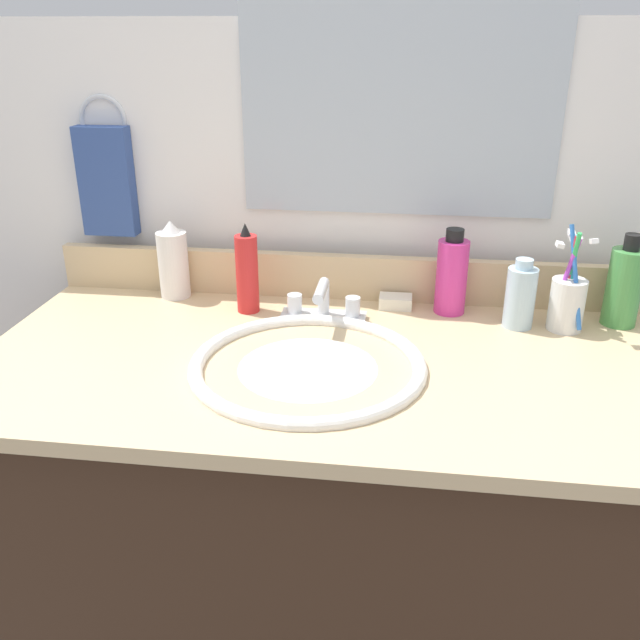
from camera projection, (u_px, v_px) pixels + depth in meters
The scene contains 16 objects.
vanity_cabinet at pixel (323, 545), 1.29m from camera, with size 1.13×0.54×0.75m, color #382316.
countertop at pixel (324, 365), 1.14m from camera, with size 1.17×0.59×0.02m, color #D1B284.
backsplash at pixel (342, 277), 1.38m from camera, with size 1.17×0.02×0.09m, color #D1B284.
back_wall at pixel (344, 338), 1.50m from camera, with size 2.27×0.04×1.30m, color white.
mirror_panel at pixel (401, 63), 1.24m from camera, with size 0.60×0.01×0.56m, color #B2BCC6.
towel_ring at pixel (103, 120), 1.36m from camera, with size 0.10×0.10×0.01m, color silver.
hand_towel at pixel (107, 182), 1.39m from camera, with size 0.11×0.04×0.22m, color #334C8C.
sink_basin at pixel (308, 384), 1.12m from camera, with size 0.39×0.39×0.11m.
faucet at pixel (323, 307), 1.27m from camera, with size 0.16×0.10×0.08m.
bottle_spray_red at pixel (247, 272), 1.30m from camera, with size 0.04×0.04×0.18m.
bottle_gel_clear at pixel (520, 296), 1.24m from camera, with size 0.05×0.05×0.13m.
bottle_lotion_white at pixel (173, 262), 1.37m from camera, with size 0.06×0.06×0.16m.
bottle_soap_pink at pixel (452, 275), 1.29m from camera, with size 0.06×0.06×0.17m.
bottle_toner_green at pixel (624, 286), 1.24m from camera, with size 0.06×0.06×0.17m.
cup_white_ceramic at pixel (567, 300), 1.23m from camera, with size 0.07×0.09×0.19m.
soap_bar at pixel (395, 302), 1.34m from camera, with size 0.06×0.04×0.02m, color white.
Camera 1 is at (0.13, -1.01, 1.28)m, focal length 38.17 mm.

